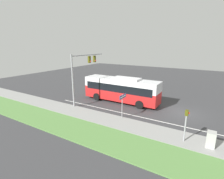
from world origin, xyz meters
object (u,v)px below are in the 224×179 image
at_px(street_sign, 122,102).
at_px(bus, 121,89).
at_px(signal_gantry, 83,68).
at_px(pedestrian_signal, 186,120).
at_px(utility_cabinet, 211,140).

bearing_deg(street_sign, bus, 29.99).
height_order(signal_gantry, pedestrian_signal, signal_gantry).
xyz_separation_m(pedestrian_signal, street_sign, (1.55, 6.50, -0.03)).
xyz_separation_m(street_sign, utility_cabinet, (-1.41, -8.36, -1.15)).
distance_m(bus, street_sign, 5.62).
bearing_deg(bus, signal_gantry, 127.27).
bearing_deg(pedestrian_signal, signal_gantry, 75.94).
height_order(bus, street_sign, bus).
bearing_deg(street_sign, utility_cabinet, -99.58).
relative_size(bus, utility_cabinet, 8.53).
bearing_deg(utility_cabinet, signal_gantry, 78.11).
xyz_separation_m(bus, signal_gantry, (-3.07, 4.04, 2.85)).
relative_size(signal_gantry, street_sign, 2.47).
distance_m(signal_gantry, pedestrian_signal, 14.04).
xyz_separation_m(bus, pedestrian_signal, (-6.41, -9.31, 0.04)).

